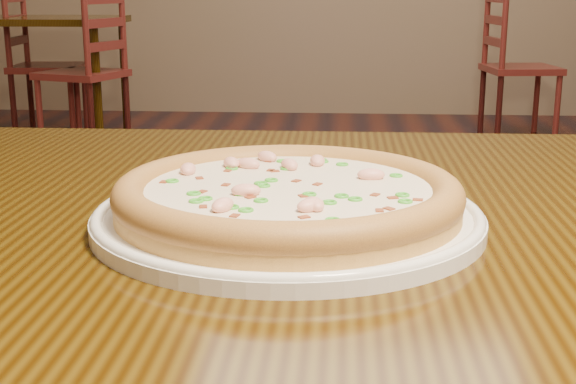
# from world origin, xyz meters

# --- Properties ---
(hero_table) EXTENTS (1.20, 0.80, 0.75)m
(hero_table) POSITION_xyz_m (-0.05, -0.80, 0.65)
(hero_table) COLOR black
(hero_table) RESTS_ON ground
(plate) EXTENTS (0.33, 0.33, 0.02)m
(plate) POSITION_xyz_m (-0.17, -0.85, 0.76)
(plate) COLOR white
(plate) RESTS_ON hero_table
(pizza) EXTENTS (0.29, 0.29, 0.03)m
(pizza) POSITION_xyz_m (-0.17, -0.85, 0.78)
(pizza) COLOR gold
(pizza) RESTS_ON plate
(bg_table_left) EXTENTS (1.00, 0.70, 0.75)m
(bg_table_left) POSITION_xyz_m (-2.00, 3.36, 0.65)
(bg_table_left) COLOR black
(bg_table_left) RESTS_ON ground
(chair_a) EXTENTS (0.45, 0.45, 0.95)m
(chair_a) POSITION_xyz_m (-2.05, 3.49, 0.44)
(chair_a) COLOR #5A201A
(chair_a) RESTS_ON ground
(chair_b) EXTENTS (0.53, 0.53, 0.95)m
(chair_b) POSITION_xyz_m (-1.61, 3.11, 0.44)
(chair_b) COLOR #5A201A
(chair_b) RESTS_ON ground
(chair_c) EXTENTS (0.47, 0.47, 0.95)m
(chair_c) POSITION_xyz_m (0.92, 3.60, 0.44)
(chair_c) COLOR #5A201A
(chair_c) RESTS_ON ground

